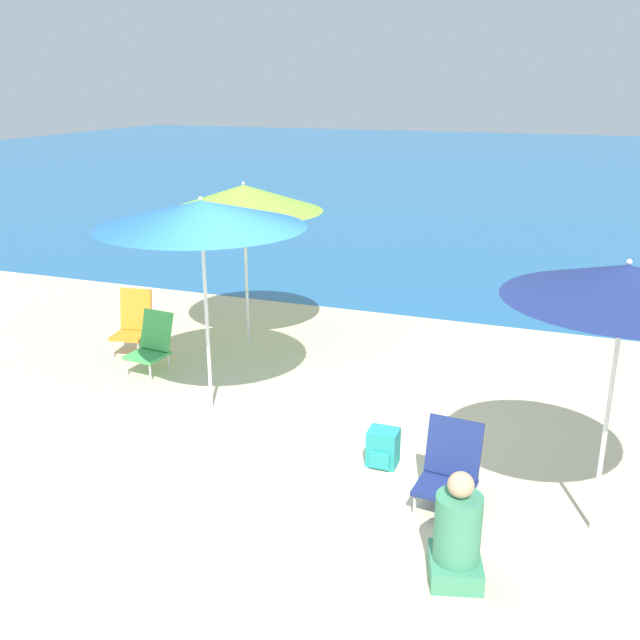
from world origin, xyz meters
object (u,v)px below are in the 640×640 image
Objects in this scene: beach_umbrella_blue at (201,214)px; beach_umbrella_navy at (626,283)px; beach_chair_orange at (134,321)px; person_seated_far at (457,536)px; backpack_teal at (383,448)px; beach_chair_navy at (450,467)px; beach_chair_green at (152,343)px; beach_umbrella_lime at (244,198)px.

beach_umbrella_navy is at bearing -13.34° from beach_umbrella_blue.
person_seated_far is at bearing -40.68° from beach_chair_orange.
beach_chair_navy is at bearing -31.40° from backpack_teal.
backpack_teal is at bearing -14.38° from beach_chair_green.
beach_umbrella_lime reaches higher than beach_chair_navy.
person_seated_far is at bearing -32.19° from beach_umbrella_blue.
beach_chair_green is at bearing 159.43° from backpack_teal.
beach_chair_green is 1.02× the size of beach_chair_navy.
backpack_teal is (3.17, -1.19, -0.19)m from beach_chair_green.
person_seated_far is (4.62, -2.97, -0.07)m from beach_chair_orange.
beach_chair_green is 2.09× the size of backpack_teal.
beach_chair_orange is 2.36× the size of backpack_teal.
person_seated_far is (-0.90, -0.93, -1.65)m from beach_umbrella_navy.
backpack_teal is at bearing -14.31° from beach_umbrella_blue.
beach_chair_navy is (3.84, -1.60, -0.02)m from beach_chair_green.
beach_umbrella_blue reaches higher than beach_chair_green.
person_seated_far is (0.22, -0.91, 0.00)m from beach_chair_navy.
beach_chair_green is 4.15m from beach_chair_navy.
person_seated_far is (2.92, -1.84, -1.74)m from beach_umbrella_blue.
beach_umbrella_blue reaches higher than beach_umbrella_navy.
beach_umbrella_blue is at bearing 166.24° from beach_chair_navy.
beach_umbrella_blue is 2.64m from beach_chair_orange.
beach_chair_green is at bearing 149.48° from beach_umbrella_blue.
beach_umbrella_lime is at bearing 146.43° from beach_umbrella_navy.
beach_umbrella_lime is 2.97× the size of beach_chair_green.
beach_umbrella_lime is at bearing 135.61° from backpack_teal.
beach_chair_orange is at bearing 131.80° from person_seated_far.
beach_umbrella_navy is 3.09× the size of beach_chair_navy.
beach_chair_orange is (-1.20, -0.83, -1.51)m from beach_umbrella_lime.
person_seated_far is at bearing -56.05° from backpack_teal.
beach_chair_navy is at bearing -18.93° from beach_umbrella_blue.
beach_chair_navy is at bearing -16.40° from beach_chair_green.
backpack_teal is (-0.89, 1.32, -0.16)m from person_seated_far.
beach_umbrella_blue is at bearing 165.69° from backpack_teal.
beach_chair_green is at bearing -116.17° from beach_umbrella_lime.
beach_chair_orange reaches higher than beach_chair_green.
beach_umbrella_lime is 5.35m from person_seated_far.
beach_umbrella_blue is at bearing -41.61° from beach_chair_orange.
beach_umbrella_navy is 2.00m from beach_chair_navy.
backpack_teal is (2.53, -2.48, -1.74)m from beach_umbrella_lime.
beach_umbrella_lime is 5.19m from beach_umbrella_navy.
beach_chair_navy is (2.70, -0.92, -1.74)m from beach_umbrella_blue.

